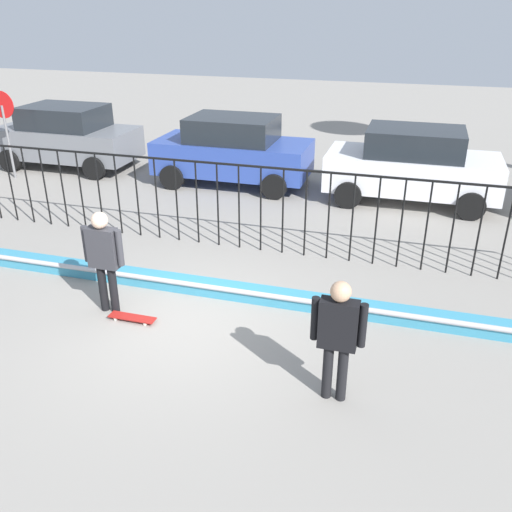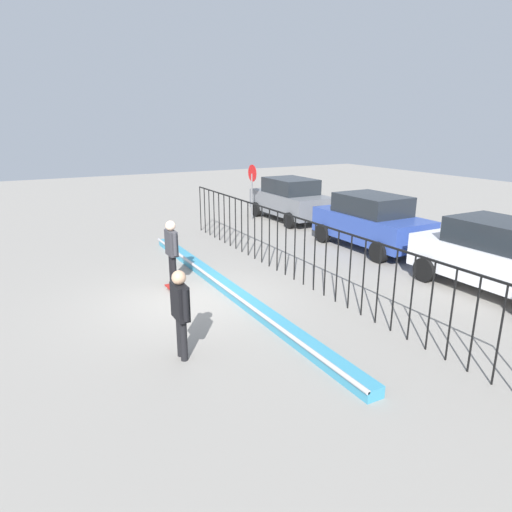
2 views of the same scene
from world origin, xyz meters
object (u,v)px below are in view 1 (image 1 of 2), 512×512
(parked_car_white, at_px, (412,165))
(parked_car_gray, at_px, (67,136))
(parked_car_blue, at_px, (233,150))
(skateboarder, at_px, (104,253))
(skateboard, at_px, (132,318))
(camera_operator, at_px, (338,331))
(stop_sign, at_px, (5,123))

(parked_car_white, bearing_deg, parked_car_gray, 175.12)
(parked_car_gray, xyz_separation_m, parked_car_blue, (5.47, -0.18, 0.00))
(parked_car_gray, bearing_deg, skateboarder, -56.89)
(skateboard, xyz_separation_m, parked_car_white, (4.10, 7.38, 0.91))
(skateboard, relative_size, camera_operator, 0.46)
(skateboarder, height_order, parked_car_white, parked_car_white)
(skateboarder, distance_m, parked_car_gray, 9.45)
(skateboard, xyz_separation_m, stop_sign, (-7.18, 6.23, 1.56))
(skateboard, bearing_deg, stop_sign, 136.17)
(parked_car_blue, relative_size, parked_car_white, 1.00)
(skateboarder, distance_m, stop_sign, 9.01)
(skateboard, bearing_deg, parked_car_blue, 93.07)
(skateboard, distance_m, parked_car_gray, 9.96)
(parked_car_white, bearing_deg, stop_sign, -177.31)
(stop_sign, bearing_deg, parked_car_gray, 57.76)
(parked_car_gray, distance_m, parked_car_blue, 5.48)
(parked_car_blue, relative_size, stop_sign, 1.72)
(stop_sign, bearing_deg, parked_car_white, 5.83)
(stop_sign, bearing_deg, skateboarder, -42.14)
(skateboarder, distance_m, camera_operator, 4.16)
(stop_sign, bearing_deg, parked_car_blue, 11.34)
(skateboarder, height_order, camera_operator, skateboarder)
(parked_car_gray, bearing_deg, parked_car_blue, -6.26)
(parked_car_blue, bearing_deg, parked_car_gray, 175.30)
(camera_operator, bearing_deg, parked_car_white, -36.70)
(parked_car_blue, height_order, stop_sign, stop_sign)
(skateboard, height_order, parked_car_gray, parked_car_gray)
(camera_operator, bearing_deg, parked_car_blue, -5.77)
(camera_operator, distance_m, parked_car_blue, 9.49)
(skateboarder, distance_m, parked_car_white, 8.54)
(camera_operator, xyz_separation_m, parked_car_blue, (-4.26, 8.48, -0.07))
(camera_operator, bearing_deg, stop_sign, 23.51)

